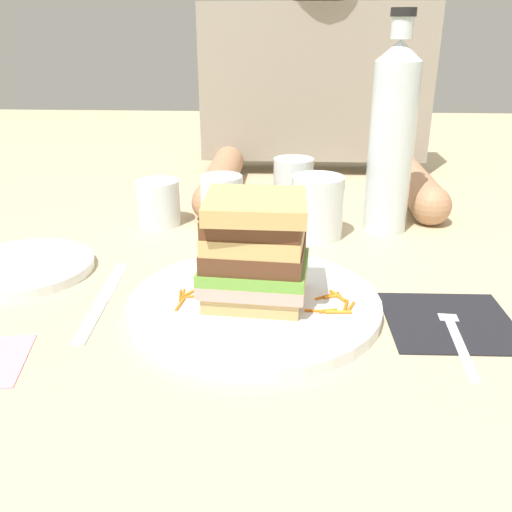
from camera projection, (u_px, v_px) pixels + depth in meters
ground_plane at (247, 309)px, 0.62m from camera, size 3.00×3.00×0.00m
main_plate at (255, 306)px, 0.61m from camera, size 0.28×0.28×0.01m
sandwich at (255, 251)px, 0.59m from camera, size 0.12×0.11×0.12m
carrot_shred_0 at (191, 292)px, 0.62m from camera, size 0.02×0.02×0.00m
carrot_shred_1 at (180, 304)px, 0.60m from camera, size 0.01×0.03×0.00m
carrot_shred_2 at (180, 295)px, 0.62m from camera, size 0.01×0.03×0.00m
carrot_shred_3 at (182, 297)px, 0.61m from camera, size 0.00×0.03×0.00m
carrot_shred_4 at (197, 296)px, 0.62m from camera, size 0.02×0.01×0.00m
carrot_shred_5 at (333, 296)px, 0.61m from camera, size 0.02×0.01×0.00m
carrot_shred_6 at (338, 296)px, 0.61m from camera, size 0.02×0.03×0.00m
carrot_shred_7 at (327, 296)px, 0.62m from camera, size 0.03×0.02×0.00m
carrot_shred_8 at (346, 306)px, 0.59m from camera, size 0.01×0.03×0.00m
carrot_shred_9 at (328, 311)px, 0.58m from camera, size 0.02×0.01×0.00m
carrot_shred_10 at (351, 307)px, 0.59m from camera, size 0.01×0.02×0.00m
carrot_shred_11 at (338, 312)px, 0.58m from camera, size 0.03×0.01×0.00m
carrot_shred_12 at (321, 311)px, 0.58m from camera, size 0.03×0.01×0.00m
napkin_dark at (450, 321)px, 0.59m from camera, size 0.14×0.13×0.00m
fork at (455, 329)px, 0.57m from camera, size 0.02×0.17×0.00m
knife at (102, 301)px, 0.63m from camera, size 0.03×0.20×0.00m
juice_glass at (317, 211)px, 0.81m from camera, size 0.08×0.08×0.09m
water_bottle at (392, 137)px, 0.80m from camera, size 0.07×0.07×0.31m
empty_tumbler_0 at (293, 187)px, 0.91m from camera, size 0.07×0.07×0.09m
empty_tumbler_1 at (222, 205)px, 0.83m from camera, size 0.06×0.06×0.09m
empty_tumbler_2 at (158, 203)px, 0.87m from camera, size 0.07×0.07×0.07m
side_plate at (24, 267)px, 0.71m from camera, size 0.18×0.18×0.01m
diner_across at (316, 50)px, 1.09m from camera, size 0.46×0.47×0.53m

